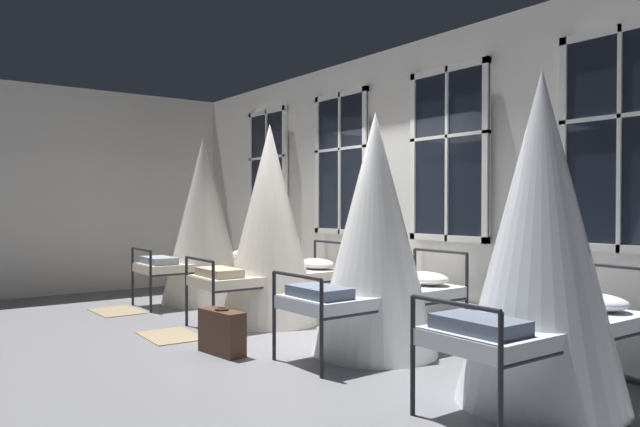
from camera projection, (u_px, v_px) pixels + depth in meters
name	position (u px, v px, depth m)	size (l,w,h in m)	color
ground	(300.00, 339.00, 6.69)	(18.81, 18.81, 0.00)	slate
back_wall_with_windows	(395.00, 187.00, 7.51)	(10.04, 0.10, 3.44)	silver
end_wall_left	(41.00, 190.00, 9.72)	(0.10, 7.09, 3.44)	silver
window_bank	(388.00, 226.00, 7.45)	(6.89, 0.10, 2.96)	black
cot_first	(204.00, 222.00, 9.12)	(1.27, 1.97, 2.53)	black
cot_second	(270.00, 226.00, 7.61)	(1.27, 1.97, 2.52)	black
cot_third	(375.00, 236.00, 6.04)	(1.27, 1.98, 2.42)	black
cot_fourth	(541.00, 242.00, 4.51)	(1.27, 1.97, 2.51)	black
rug_first	(117.00, 311.00, 8.35)	(0.80, 0.56, 0.01)	#8E7A5B
rug_second	(171.00, 336.00, 6.80)	(0.80, 0.56, 0.01)	#8E7A5B
suitcase_dark	(222.00, 332.00, 5.99)	(0.58, 0.28, 0.47)	#472D1E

